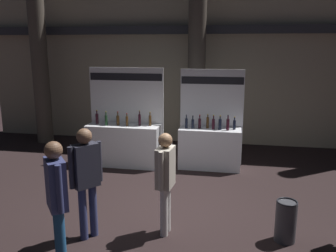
% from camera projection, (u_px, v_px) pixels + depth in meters
% --- Properties ---
extents(ground_plane, '(27.41, 27.41, 0.00)m').
position_uv_depth(ground_plane, '(172.00, 209.00, 6.59)').
color(ground_plane, black).
extents(hall_colonnade, '(13.71, 1.31, 6.23)m').
position_uv_depth(hall_colonnade, '(200.00, 43.00, 10.46)').
color(hall_colonnade, tan).
rests_on(hall_colonnade, ground_plane).
extents(exhibitor_booth_0, '(1.92, 0.66, 2.44)m').
position_uv_depth(exhibitor_booth_0, '(124.00, 141.00, 8.92)').
color(exhibitor_booth_0, white).
rests_on(exhibitor_booth_0, ground_plane).
extents(exhibitor_booth_1, '(1.57, 0.66, 2.41)m').
position_uv_depth(exhibitor_booth_1, '(210.00, 144.00, 8.72)').
color(exhibitor_booth_1, white).
rests_on(exhibitor_booth_1, ground_plane).
extents(trash_bin, '(0.32, 0.32, 0.66)m').
position_uv_depth(trash_bin, '(286.00, 221.00, 5.43)').
color(trash_bin, '#38383D').
rests_on(trash_bin, ground_plane).
extents(visitor_0, '(0.43, 0.48, 1.77)m').
position_uv_depth(visitor_0, '(57.00, 193.00, 4.67)').
color(visitor_0, navy).
rests_on(visitor_0, ground_plane).
extents(visitor_3, '(0.40, 0.45, 1.77)m').
position_uv_depth(visitor_3, '(86.00, 174.00, 5.38)').
color(visitor_3, navy).
rests_on(visitor_3, ground_plane).
extents(visitor_4, '(0.27, 0.55, 1.67)m').
position_uv_depth(visitor_4, '(165.00, 175.00, 5.52)').
color(visitor_4, silver).
rests_on(visitor_4, ground_plane).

